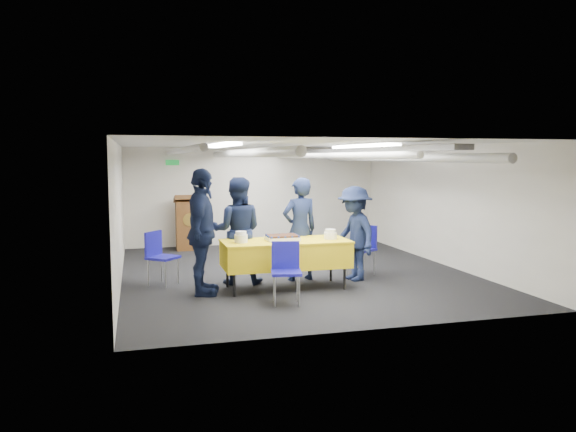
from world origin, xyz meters
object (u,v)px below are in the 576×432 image
object	(u,v)px
chair_left	(159,252)
sheet_cake	(282,238)
sailor_b	(237,231)
sailor_c	(202,232)
podium	(189,222)
sailor_a	(300,229)
serving_table	(285,253)
chair_near	(286,266)
sailor_d	(354,233)
chair_right	(364,244)

from	to	relation	value
chair_left	sheet_cake	bearing A→B (deg)	-22.87
sailor_b	sailor_c	size ratio (longest dim) A/B	0.92
sailor_b	chair_left	bearing A→B (deg)	3.66
sheet_cake	podium	world-z (taller)	podium
sheet_cake	sailor_a	distance (m)	0.68
serving_table	sailor_c	xyz separation A→B (m)	(-1.31, -0.07, 0.40)
chair_near	sailor_d	size ratio (longest dim) A/B	0.55
chair_near	sailor_a	bearing A→B (deg)	65.93
chair_left	sailor_c	bearing A→B (deg)	-55.41
chair_left	sailor_c	distance (m)	1.15
serving_table	sailor_a	size ratio (longest dim) A/B	1.15
podium	chair_near	bearing A→B (deg)	-79.71
chair_left	sailor_d	size ratio (longest dim) A/B	0.55
podium	sailor_c	xyz separation A→B (m)	(-0.19, -4.26, 0.34)
sheet_cake	sailor_b	world-z (taller)	sailor_b
chair_right	sailor_c	distance (m)	3.07
sheet_cake	sailor_c	xyz separation A→B (m)	(-1.27, -0.09, 0.14)
serving_table	sheet_cake	size ratio (longest dim) A/B	3.91
podium	chair_near	world-z (taller)	podium
sailor_d	chair_right	bearing A→B (deg)	129.90
chair_right	chair_left	size ratio (longest dim) A/B	1.00
podium	chair_left	xyz separation A→B (m)	(-0.79, -3.39, -0.08)
podium	sailor_b	bearing A→B (deg)	-82.81
podium	sailor_d	xyz separation A→B (m)	(2.41, -3.91, 0.18)
serving_table	chair_left	size ratio (longest dim) A/B	2.29
chair_left	sailor_d	world-z (taller)	sailor_d
serving_table	chair_left	bearing A→B (deg)	157.18
sailor_b	serving_table	bearing A→B (deg)	154.83
chair_near	chair_right	size ratio (longest dim) A/B	1.00
sailor_b	sailor_d	distance (m)	1.97
sailor_c	serving_table	bearing A→B (deg)	-73.81
chair_left	sailor_a	distance (m)	2.35
sailor_a	sheet_cake	bearing A→B (deg)	38.88
chair_right	sailor_c	xyz separation A→B (m)	(-2.94, -0.77, 0.42)
serving_table	podium	bearing A→B (deg)	105.06
chair_right	sailor_d	world-z (taller)	sailor_d
sailor_a	chair_right	bearing A→B (deg)	176.98
podium	sailor_b	distance (m)	3.67
chair_right	sailor_b	size ratio (longest dim) A/B	0.50
chair_near	sailor_c	bearing A→B (deg)	145.20
sailor_c	podium	bearing A→B (deg)	10.64
chair_near	sailor_c	world-z (taller)	sailor_c
sheet_cake	chair_right	bearing A→B (deg)	22.10
chair_left	sailor_c	world-z (taller)	sailor_c
sailor_b	chair_near	bearing A→B (deg)	122.85
chair_right	sailor_c	bearing A→B (deg)	-165.40
serving_table	sailor_c	world-z (taller)	sailor_c
sheet_cake	podium	xyz separation A→B (m)	(-1.08, 4.18, -0.20)
podium	sailor_d	distance (m)	4.59
chair_near	sailor_b	world-z (taller)	sailor_b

